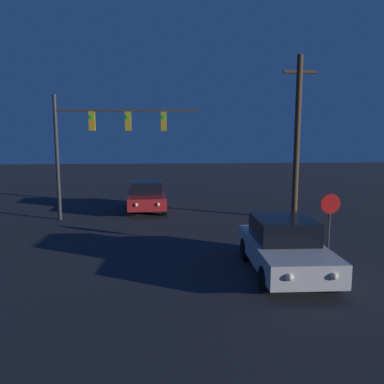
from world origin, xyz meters
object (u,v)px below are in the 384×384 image
Objects in this scene: car_far at (147,196)px; traffic_signal_mast at (101,133)px; utility_pole at (297,136)px; stop_sign at (330,214)px; car_near at (284,246)px.

traffic_signal_mast is at bearing 41.22° from car_far.
utility_pole is (9.42, -0.67, -0.12)m from traffic_signal_mast.
stop_sign is (8.32, -6.94, -2.68)m from traffic_signal_mast.
traffic_signal_mast is 0.88× the size of utility_pole.
car_near is 0.57× the size of utility_pole.
traffic_signal_mast is at bearing -49.68° from car_near.
traffic_signal_mast is at bearing 140.15° from stop_sign.
utility_pole is (7.38, -2.66, 3.25)m from car_far.
car_far is at bearing 160.20° from utility_pole.
car_far is at bearing -64.62° from car_near.
traffic_signal_mast reaches higher than car_near.
car_near is at bearing 110.70° from car_far.
car_far is 0.57× the size of utility_pole.
car_far is 0.65× the size of traffic_signal_mast.
stop_sign reaches higher than car_far.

